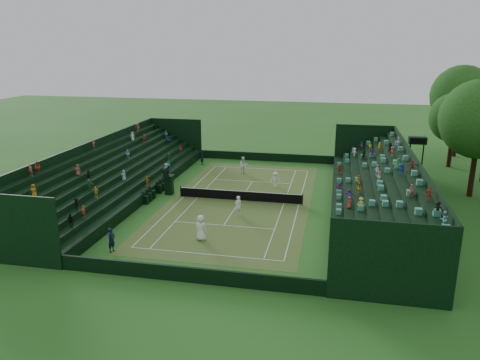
{
  "coord_description": "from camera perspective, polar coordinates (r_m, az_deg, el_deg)",
  "views": [
    {
      "loc": [
        8.42,
        -40.47,
        13.97
      ],
      "look_at": [
        0.0,
        0.0,
        2.0
      ],
      "focal_mm": 35.0,
      "sensor_mm": 36.0,
      "label": 1
    }
  ],
  "objects": [
    {
      "name": "player_far_east",
      "position": [
        47.64,
        4.36,
        0.07
      ],
      "size": [
        1.16,
        0.83,
        1.62
      ],
      "primitive_type": "imported",
      "rotation": [
        0.0,
        0.0,
        0.23
      ],
      "color": "white",
      "rests_on": "ground"
    },
    {
      "name": "scoreboard_tower",
      "position": [
        58.25,
        20.81,
        4.38
      ],
      "size": [
        2.0,
        1.0,
        3.7
      ],
      "color": "black",
      "rests_on": "ground"
    },
    {
      "name": "perimeter_wall_north",
      "position": [
        58.55,
        3.17,
        2.83
      ],
      "size": [
        17.17,
        0.2,
        1.0
      ],
      "primitive_type": "cube",
      "color": "black",
      "rests_on": "ground"
    },
    {
      "name": "player_near_east",
      "position": [
        39.53,
        -0.24,
        -3.17
      ],
      "size": [
        0.77,
        0.74,
        1.78
      ],
      "primitive_type": "imported",
      "rotation": [
        0.0,
        0.0,
        3.84
      ],
      "color": "white",
      "rests_on": "ground"
    },
    {
      "name": "player_near_west",
      "position": [
        34.8,
        -4.78,
        -5.83
      ],
      "size": [
        1.1,
        0.87,
        1.96
      ],
      "primitive_type": "imported",
      "rotation": [
        0.0,
        0.0,
        2.85
      ],
      "color": "white",
      "rests_on": "ground"
    },
    {
      "name": "courtside_chairs",
      "position": [
        45.66,
        -10.24,
        -1.36
      ],
      "size": [
        0.53,
        5.5,
        1.14
      ],
      "color": "black",
      "rests_on": "ground"
    },
    {
      "name": "court_surface",
      "position": [
        43.63,
        0.0,
        -2.52
      ],
      "size": [
        12.97,
        26.77,
        0.01
      ],
      "primitive_type": "cube",
      "color": "#337A28",
      "rests_on": "ground"
    },
    {
      "name": "ground",
      "position": [
        43.63,
        0.0,
        -2.52
      ],
      "size": [
        160.0,
        160.0,
        0.0
      ],
      "primitive_type": "plane",
      "color": "#29651F",
      "rests_on": "ground"
    },
    {
      "name": "tennis_net",
      "position": [
        43.46,
        0.0,
        -1.87
      ],
      "size": [
        11.67,
        0.1,
        1.06
      ],
      "color": "black",
      "rests_on": "ground"
    },
    {
      "name": "perimeter_wall_south",
      "position": [
        29.27,
        -6.47,
        -11.37
      ],
      "size": [
        17.17,
        0.2,
        1.0
      ],
      "primitive_type": "cube",
      "color": "black",
      "rests_on": "ground"
    },
    {
      "name": "perimeter_wall_east",
      "position": [
        42.65,
        11.24,
        -2.58
      ],
      "size": [
        0.2,
        31.77,
        1.0
      ],
      "primitive_type": "cube",
      "color": "black",
      "rests_on": "ground"
    },
    {
      "name": "player_far_west",
      "position": [
        52.46,
        0.43,
        1.81
      ],
      "size": [
        1.17,
        1.06,
        1.95
      ],
      "primitive_type": "imported",
      "rotation": [
        0.0,
        0.0,
        0.41
      ],
      "color": "white",
      "rests_on": "ground"
    },
    {
      "name": "umpire_chair",
      "position": [
        45.69,
        -8.66,
        -0.25
      ],
      "size": [
        0.9,
        0.9,
        2.83
      ],
      "color": "black",
      "rests_on": "ground"
    },
    {
      "name": "line_judge_south",
      "position": [
        34.05,
        -15.4,
        -7.06
      ],
      "size": [
        0.55,
        0.72,
        1.77
      ],
      "primitive_type": "imported",
      "rotation": [
        0.0,
        0.0,
        1.36
      ],
      "color": "black",
      "rests_on": "ground"
    },
    {
      "name": "line_judge_north",
      "position": [
        56.66,
        -4.63,
        2.71
      ],
      "size": [
        0.53,
        0.69,
        1.7
      ],
      "primitive_type": "imported",
      "rotation": [
        0.0,
        0.0,
        1.8
      ],
      "color": "black",
      "rests_on": "ground"
    },
    {
      "name": "south_grandstand",
      "position": [
        47.29,
        -15.2,
        0.34
      ],
      "size": [
        6.6,
        32.0,
        4.9
      ],
      "color": "black",
      "rests_on": "ground"
    },
    {
      "name": "north_grandstand",
      "position": [
        42.54,
        16.95,
        -1.55
      ],
      "size": [
        6.6,
        32.0,
        4.9
      ],
      "color": "black",
      "rests_on": "ground"
    },
    {
      "name": "perimeter_wall_west",
      "position": [
        45.88,
        -10.43,
        -1.2
      ],
      "size": [
        0.2,
        31.77,
        1.0
      ],
      "primitive_type": "cube",
      "color": "black",
      "rests_on": "ground"
    }
  ]
}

